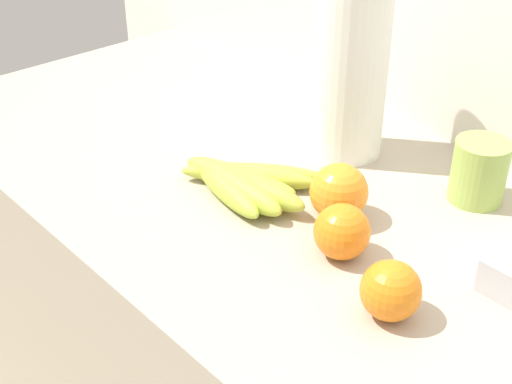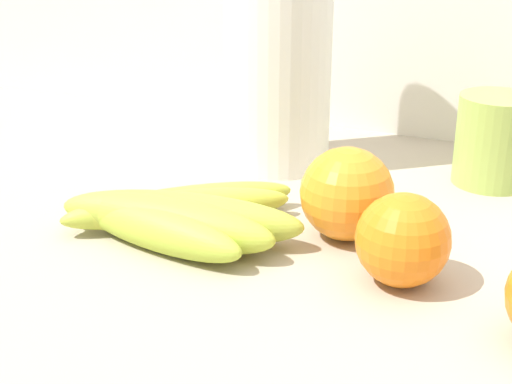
# 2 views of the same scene
# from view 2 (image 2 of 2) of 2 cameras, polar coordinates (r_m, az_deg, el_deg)

# --- Properties ---
(banana_bunch) EXTENTS (0.22, 0.18, 0.04)m
(banana_bunch) POSITION_cam_2_polar(r_m,az_deg,el_deg) (0.66, -6.32, -1.84)
(banana_bunch) COLOR #B2CF3F
(banana_bunch) RESTS_ON counter
(orange_back_right) EXTENTS (0.07, 0.07, 0.07)m
(orange_back_right) POSITION_cam_2_polar(r_m,az_deg,el_deg) (0.59, 11.04, -3.57)
(orange_back_right) COLOR orange
(orange_back_right) RESTS_ON counter
(orange_far_right) EXTENTS (0.08, 0.08, 0.08)m
(orange_far_right) POSITION_cam_2_polar(r_m,az_deg,el_deg) (0.65, 6.89, -0.13)
(orange_far_right) COLOR orange
(orange_far_right) RESTS_ON counter
(paper_towel_roll) EXTENTS (0.11, 0.11, 0.32)m
(paper_towel_roll) POSITION_cam_2_polar(r_m,az_deg,el_deg) (0.80, 1.71, 12.10)
(paper_towel_roll) COLOR white
(paper_towel_roll) RESTS_ON counter
(mug) EXTENTS (0.08, 0.08, 0.09)m
(mug) POSITION_cam_2_polar(r_m,az_deg,el_deg) (0.81, 17.61, 3.76)
(mug) COLOR #9FBF56
(mug) RESTS_ON counter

